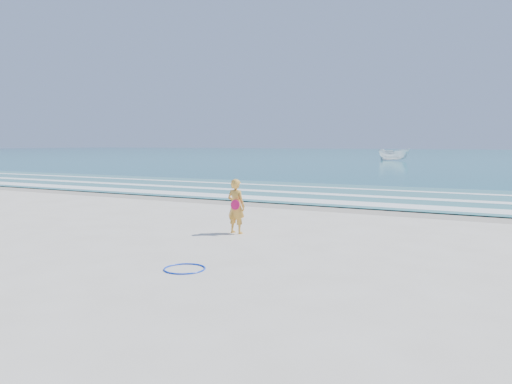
% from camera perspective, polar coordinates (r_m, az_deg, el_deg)
% --- Properties ---
extents(ground, '(400.00, 400.00, 0.00)m').
position_cam_1_polar(ground, '(11.50, -9.63, -6.68)').
color(ground, silver).
rests_on(ground, ground).
extents(wet_sand, '(400.00, 2.40, 0.00)m').
position_cam_1_polar(wet_sand, '(19.34, 6.74, -1.65)').
color(wet_sand, '#B2A893').
rests_on(wet_sand, ground).
extents(ocean, '(400.00, 190.00, 0.04)m').
position_cam_1_polar(ocean, '(114.15, 24.29, 3.90)').
color(ocean, '#19727F').
rests_on(ocean, ground).
extents(shallow, '(400.00, 10.00, 0.01)m').
position_cam_1_polar(shallow, '(24.04, 11.01, -0.20)').
color(shallow, '#59B7AD').
rests_on(shallow, ocean).
extents(foam_near, '(400.00, 1.40, 0.01)m').
position_cam_1_polar(foam_near, '(20.54, 8.04, -1.10)').
color(foam_near, white).
rests_on(foam_near, shallow).
extents(foam_mid, '(400.00, 0.90, 0.01)m').
position_cam_1_polar(foam_mid, '(23.28, 10.45, -0.35)').
color(foam_mid, white).
rests_on(foam_mid, shallow).
extents(foam_far, '(400.00, 0.60, 0.01)m').
position_cam_1_polar(foam_far, '(26.43, 12.57, 0.31)').
color(foam_far, white).
rests_on(foam_far, shallow).
extents(hoop, '(0.82, 0.82, 0.03)m').
position_cam_1_polar(hoop, '(9.84, -8.16, -8.67)').
color(hoop, '#0C3ADF').
rests_on(hoop, ground).
extents(boat, '(4.62, 2.37, 1.70)m').
position_cam_1_polar(boat, '(71.14, 15.49, 4.16)').
color(boat, white).
rests_on(boat, ocean).
extents(woman, '(0.58, 0.43, 1.48)m').
position_cam_1_polar(woman, '(13.44, -2.29, -1.63)').
color(woman, gold).
rests_on(woman, ground).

